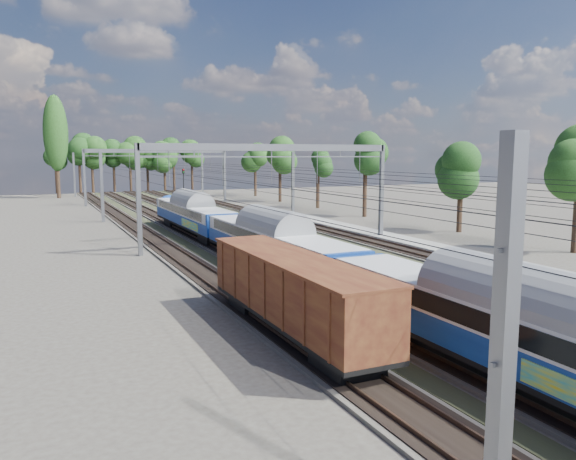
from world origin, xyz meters
name	(u,v)px	position (x,y,z in m)	size (l,w,h in m)	color
ground	(559,354)	(0.00, 0.00, 0.00)	(220.00, 220.00, 0.00)	#47423A
track_bed	(220,226)	(0.00, 45.00, 0.10)	(21.00, 130.00, 0.34)	#47423A
platform	(455,252)	(12.00, 20.00, 0.15)	(3.00, 70.00, 0.30)	gray
catenary	(203,168)	(0.33, 52.69, 6.40)	(25.65, 130.00, 9.00)	slate
tree_belt	(192,153)	(8.96, 89.97, 8.32)	(39.83, 101.52, 11.84)	black
poplar	(56,134)	(-14.50, 98.00, 11.89)	(4.40, 4.40, 19.04)	black
emu_train	(276,238)	(-4.50, 18.71, 2.57)	(2.98, 63.06, 4.36)	black
freight_boxcar	(292,290)	(-9.00, 6.52, 2.13)	(2.81, 13.55, 3.49)	black
worker	(211,208)	(3.13, 58.60, 0.89)	(0.65, 0.43, 1.79)	black
signal_near	(184,183)	(2.06, 69.35, 3.78)	(0.42, 0.39, 5.97)	black
signal_far	(224,178)	(11.75, 79.22, 3.94)	(0.43, 0.40, 6.23)	black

